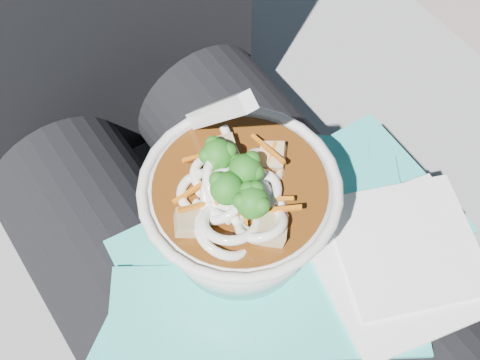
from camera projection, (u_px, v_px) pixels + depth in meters
stone_ledge at (184, 286)px, 0.99m from camera, size 1.01×0.52×0.43m
lap at (241, 286)px, 0.68m from camera, size 0.35×0.48×0.16m
person_body at (191, 206)px, 0.69m from camera, size 0.34×0.94×0.98m
plastic_bag at (262, 262)px, 0.59m from camera, size 0.40×0.29×0.01m
napkins at (403, 257)px, 0.59m from camera, size 0.18×0.17×0.01m
udon_bowl at (240, 208)px, 0.55m from camera, size 0.17×0.17×0.20m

